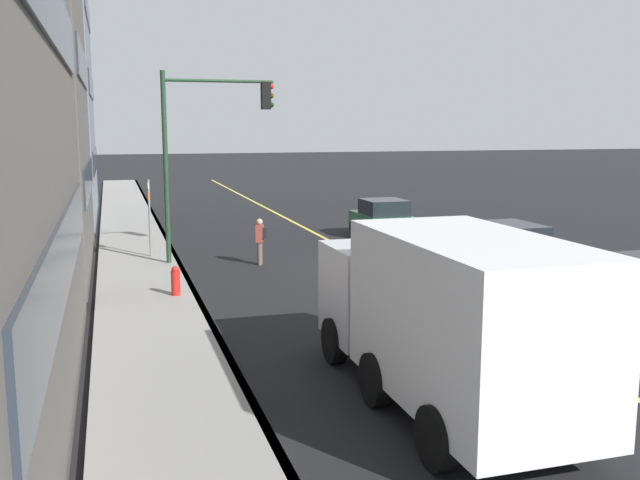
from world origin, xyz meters
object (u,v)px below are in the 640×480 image
pedestrian_with_backpack (260,238)px  fire_hydrant (176,284)px  car_navy (511,250)px  car_green (384,218)px  traffic_light_mast (205,135)px  car_tan (639,293)px  truck_white (446,314)px  street_sign_post (149,213)px

pedestrian_with_backpack → fire_hydrant: size_ratio=1.66×
car_navy → fire_hydrant: car_navy is taller
car_green → car_navy: (-8.51, -0.80, 0.05)m
car_green → traffic_light_mast: bearing=116.3°
car_navy → car_tan: car_navy is taller
car_navy → fire_hydrant: size_ratio=4.39×
car_green → truck_white: (-17.15, 5.76, 0.80)m
truck_white → pedestrian_with_backpack: truck_white is taller
car_tan → traffic_light_mast: size_ratio=0.66×
car_navy → pedestrian_with_backpack: size_ratio=2.64×
pedestrian_with_backpack → street_sign_post: 4.03m
car_tan → traffic_light_mast: (10.09, 8.71, 3.55)m
car_navy → car_tan: bearing=-179.7°
street_sign_post → fire_hydrant: street_sign_post is taller
car_green → pedestrian_with_backpack: (-4.35, 6.18, 0.11)m
car_navy → pedestrian_with_backpack: (4.16, 6.98, 0.06)m
car_green → car_tan: bearing=-176.6°
truck_white → pedestrian_with_backpack: bearing=1.9°
car_green → car_navy: car_navy is taller
car_green → traffic_light_mast: 9.46m
car_green → car_navy: 8.55m
truck_white → car_green: bearing=-18.6°
pedestrian_with_backpack → fire_hydrant: bearing=142.8°
car_tan → pedestrian_with_backpack: size_ratio=2.69×
truck_white → street_sign_post: bearing=15.0°
truck_white → street_sign_post: 15.16m
traffic_light_mast → street_sign_post: traffic_light_mast is taller
car_navy → traffic_light_mast: (4.62, 8.67, 3.47)m
fire_hydrant → traffic_light_mast: bearing=-17.8°
car_navy → fire_hydrant: bearing=90.3°
car_tan → truck_white: 7.36m
car_green → car_tan: car_green is taller
car_green → car_tan: size_ratio=0.91×
truck_white → street_sign_post: size_ratio=2.36×
traffic_light_mast → truck_white: bearing=-171.0°
fire_hydrant → truck_white: bearing=-157.2°
car_navy → street_sign_post: bearing=60.2°
traffic_light_mast → car_tan: bearing=-139.2°
pedestrian_with_backpack → traffic_light_mast: 3.84m
car_tan → car_green: bearing=3.4°
truck_white → fire_hydrant: truck_white is taller
car_green → car_navy: size_ratio=0.93×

